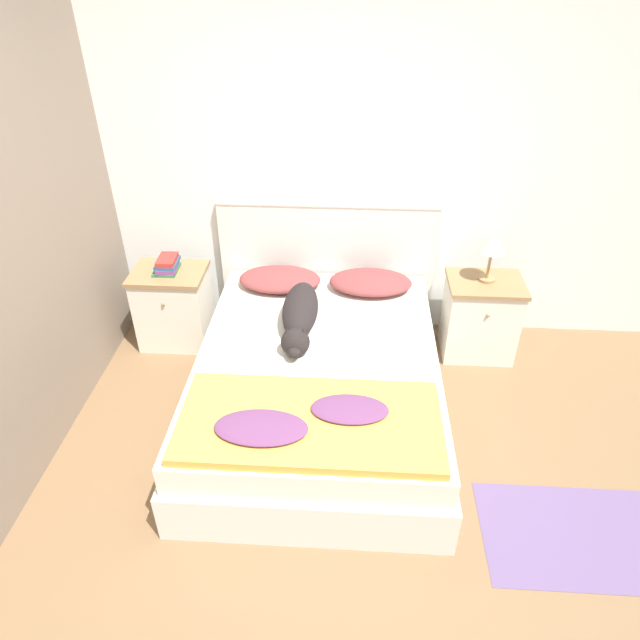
# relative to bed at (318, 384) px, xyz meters

# --- Properties ---
(ground_plane) EXTENTS (16.00, 16.00, 0.00)m
(ground_plane) POSITION_rel_bed_xyz_m (-0.05, -1.05, -0.24)
(ground_plane) COLOR brown
(wall_back) EXTENTS (9.00, 0.06, 2.55)m
(wall_back) POSITION_rel_bed_xyz_m (-0.05, 1.08, 1.04)
(wall_back) COLOR white
(wall_back) RESTS_ON ground_plane
(wall_side_left) EXTENTS (0.06, 3.10, 2.55)m
(wall_side_left) POSITION_rel_bed_xyz_m (-1.56, -0.00, 1.04)
(wall_side_left) COLOR gray
(wall_side_left) RESTS_ON ground_plane
(bed) EXTENTS (1.48, 1.96, 0.48)m
(bed) POSITION_rel_bed_xyz_m (0.00, 0.00, 0.00)
(bed) COLOR silver
(bed) RESTS_ON ground_plane
(headboard) EXTENTS (1.56, 0.06, 1.03)m
(headboard) POSITION_rel_bed_xyz_m (0.00, 1.00, 0.30)
(headboard) COLOR silver
(headboard) RESTS_ON ground_plane
(nightstand_left) EXTENTS (0.51, 0.40, 0.59)m
(nightstand_left) POSITION_rel_bed_xyz_m (-1.10, 0.72, 0.06)
(nightstand_left) COLOR silver
(nightstand_left) RESTS_ON ground_plane
(nightstand_right) EXTENTS (0.51, 0.40, 0.59)m
(nightstand_right) POSITION_rel_bed_xyz_m (1.10, 0.72, 0.06)
(nightstand_right) COLOR silver
(nightstand_right) RESTS_ON ground_plane
(pillow_left) EXTENTS (0.57, 0.36, 0.11)m
(pillow_left) POSITION_rel_bed_xyz_m (-0.32, 0.75, 0.30)
(pillow_left) COLOR brown
(pillow_left) RESTS_ON bed
(pillow_right) EXTENTS (0.57, 0.36, 0.11)m
(pillow_right) POSITION_rel_bed_xyz_m (0.32, 0.75, 0.30)
(pillow_right) COLOR brown
(pillow_right) RESTS_ON bed
(quilt) EXTENTS (1.33, 0.64, 0.09)m
(quilt) POSITION_rel_bed_xyz_m (-0.01, -0.62, 0.28)
(quilt) COLOR gold
(quilt) RESTS_ON bed
(dog) EXTENTS (0.22, 0.82, 0.21)m
(dog) POSITION_rel_bed_xyz_m (-0.13, 0.26, 0.34)
(dog) COLOR black
(dog) RESTS_ON bed
(book_stack) EXTENTS (0.17, 0.21, 0.11)m
(book_stack) POSITION_rel_bed_xyz_m (-1.10, 0.73, 0.40)
(book_stack) COLOR #337547
(book_stack) RESTS_ON nightstand_left
(table_lamp) EXTENTS (0.18, 0.18, 0.35)m
(table_lamp) POSITION_rel_bed_xyz_m (1.10, 0.74, 0.62)
(table_lamp) COLOR #9E7A4C
(table_lamp) RESTS_ON nightstand_right
(rug) EXTENTS (1.02, 0.62, 0.00)m
(rug) POSITION_rel_bed_xyz_m (1.41, -0.83, -0.23)
(rug) COLOR #604C75
(rug) RESTS_ON ground_plane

